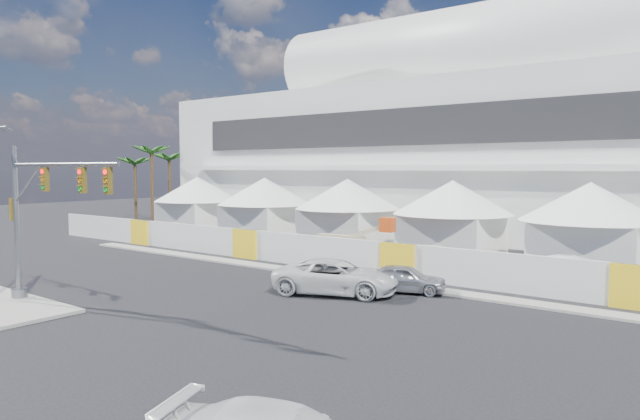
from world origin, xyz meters
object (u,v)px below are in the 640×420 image
Objects in this scene: lot_car_a at (570,272)px; traffic_mast at (36,216)px; sedan_silver at (404,278)px; pickup_curb at (336,277)px; boom_lift at (335,251)px.

lot_car_a is 26.39m from traffic_mast.
lot_car_a is (6.35, 6.30, 0.09)m from sedan_silver.
pickup_curb reaches higher than lot_car_a.
sedan_silver is 0.67× the size of pickup_curb.
sedan_silver is 8.95m from lot_car_a.
boom_lift is at bearing 103.66° from lot_car_a.
traffic_mast is (-9.27, -10.17, 3.23)m from pickup_curb.
boom_lift reaches higher than pickup_curb.
traffic_mast is (-11.82, -12.55, 3.38)m from sedan_silver.
traffic_mast is (-18.18, -18.85, 3.29)m from lot_car_a.
lot_car_a is (8.90, 8.68, -0.06)m from pickup_curb.
sedan_silver is 3.49m from pickup_curb.
lot_car_a is 0.76× the size of boom_lift.
lot_car_a is at bearing -1.14° from boom_lift.
boom_lift is at bearing 14.35° from pickup_curb.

